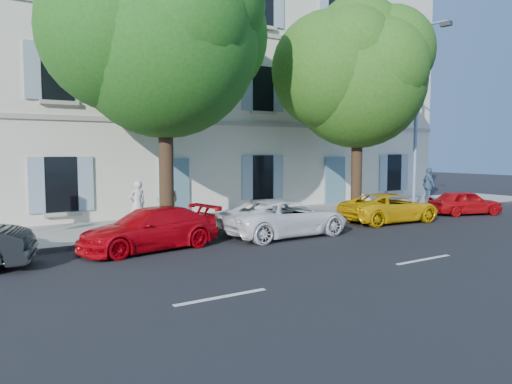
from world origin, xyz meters
TOP-DOWN VIEW (x-y plane):
  - ground at (0.00, 0.00)m, footprint 90.00×90.00m
  - sidewalk at (0.00, 4.45)m, footprint 36.00×4.50m
  - kerb at (0.00, 2.28)m, footprint 36.00×0.16m
  - building at (0.00, 10.20)m, footprint 28.00×7.00m
  - car_red_coupe at (-5.43, 1.15)m, footprint 4.31×2.20m
  - car_white_coupe at (-0.85, 0.83)m, footprint 4.44×2.08m
  - car_yellow_supercar at (4.50, 1.14)m, footprint 4.27×2.25m
  - car_red_hatchback at (9.03, 0.90)m, footprint 3.44×2.24m
  - tree_left at (-3.99, 3.26)m, footprint 6.14×6.14m
  - tree_right at (4.46, 2.96)m, footprint 5.64×5.64m
  - street_lamp at (7.79, 2.50)m, footprint 0.36×1.75m
  - pedestrian_a at (-4.62, 4.32)m, footprint 0.63×0.44m
  - pedestrian_b at (-3.54, 4.21)m, footprint 1.03×0.96m
  - pedestrian_c at (10.37, 3.85)m, footprint 0.84×1.15m

SIDE VIEW (x-z plane):
  - ground at x=0.00m, z-range 0.00..0.00m
  - sidewalk at x=0.00m, z-range 0.00..0.15m
  - kerb at x=0.00m, z-range 0.00..0.16m
  - car_red_hatchback at x=9.03m, z-range 0.00..1.09m
  - car_yellow_supercar at x=4.50m, z-range 0.00..1.15m
  - car_red_coupe at x=-5.43m, z-range 0.00..1.20m
  - car_white_coupe at x=-0.85m, z-range 0.00..1.23m
  - pedestrian_a at x=-4.62m, z-range 0.15..1.78m
  - pedestrian_b at x=-3.54m, z-range 0.15..1.83m
  - pedestrian_c at x=10.37m, z-range 0.15..1.96m
  - street_lamp at x=7.79m, z-range 0.69..8.85m
  - tree_right at x=4.46m, z-range 1.38..10.06m
  - building at x=0.00m, z-range 0.00..12.00m
  - tree_left at x=-3.99m, z-range 1.52..11.03m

